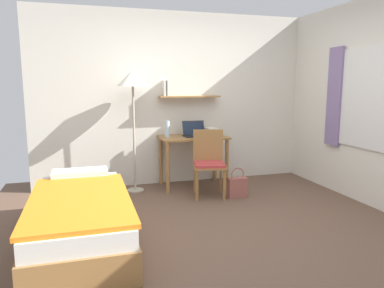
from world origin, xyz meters
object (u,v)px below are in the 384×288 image
(book_stack, at_px, (211,132))
(desk, at_px, (193,146))
(laptop, at_px, (194,132))
(water_bottle, at_px, (167,129))
(handbag, at_px, (237,187))
(bed, at_px, (81,217))
(desk_chair, at_px, (209,160))
(standing_lamp, at_px, (133,84))

(book_stack, bearing_deg, desk, -173.50)
(desk, relative_size, laptop, 2.88)
(water_bottle, height_order, book_stack, water_bottle)
(water_bottle, relative_size, book_stack, 0.94)
(water_bottle, xyz_separation_m, handbag, (0.80, -0.76, -0.73))
(bed, xyz_separation_m, handbag, (2.03, 0.84, -0.09))
(handbag, bearing_deg, book_stack, 98.55)
(laptop, bearing_deg, book_stack, 5.87)
(bed, bearing_deg, water_bottle, 52.41)
(bed, relative_size, desk_chair, 2.21)
(bed, height_order, desk_chair, desk_chair)
(desk_chair, xyz_separation_m, laptop, (-0.05, 0.52, 0.33))
(desk, bearing_deg, bed, -136.03)
(water_bottle, bearing_deg, book_stack, -0.56)
(desk_chair, xyz_separation_m, handbag, (0.34, -0.21, -0.34))
(bed, xyz_separation_m, standing_lamp, (0.74, 1.53, 1.29))
(desk, height_order, book_stack, book_stack)
(desk_chair, relative_size, standing_lamp, 0.53)
(bed, xyz_separation_m, water_bottle, (1.24, 1.61, 0.64))
(desk, distance_m, water_bottle, 0.47)
(bed, height_order, handbag, bed)
(bed, bearing_deg, standing_lamp, 64.21)
(desk, height_order, desk_chair, desk_chair)
(book_stack, bearing_deg, laptop, -174.13)
(standing_lamp, height_order, water_bottle, standing_lamp)
(desk, height_order, laptop, laptop)
(desk_chair, bearing_deg, handbag, -31.93)
(water_bottle, bearing_deg, handbag, -43.76)
(desk_chair, distance_m, standing_lamp, 1.49)
(standing_lamp, bearing_deg, bed, -115.79)
(standing_lamp, bearing_deg, book_stack, 3.29)
(standing_lamp, xyz_separation_m, handbag, (1.29, -0.69, -1.39))
(bed, xyz_separation_m, laptop, (1.64, 1.57, 0.58))
(laptop, bearing_deg, water_bottle, 175.07)
(desk, relative_size, book_stack, 3.92)
(desk, xyz_separation_m, standing_lamp, (-0.88, -0.03, 0.92))
(desk_chair, xyz_separation_m, water_bottle, (-0.46, 0.55, 0.39))
(handbag, bearing_deg, standing_lamp, 151.96)
(standing_lamp, xyz_separation_m, laptop, (0.90, 0.04, -0.71))
(desk, relative_size, water_bottle, 4.18)
(desk, relative_size, desk_chair, 1.09)
(bed, height_order, book_stack, book_stack)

